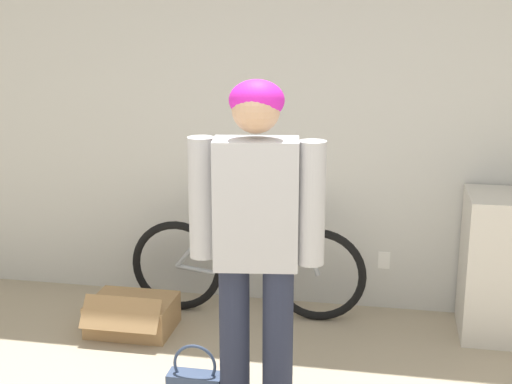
{
  "coord_description": "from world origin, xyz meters",
  "views": [
    {
      "loc": [
        0.54,
        -2.05,
        2.04
      ],
      "look_at": [
        -0.06,
        1.13,
        1.2
      ],
      "focal_mm": 50.0,
      "sensor_mm": 36.0,
      "label": 1
    }
  ],
  "objects": [
    {
      "name": "bicycle",
      "position": [
        -0.36,
        2.37,
        0.34
      ],
      "size": [
        1.61,
        0.46,
        0.71
      ],
      "rotation": [
        0.0,
        0.0,
        0.01
      ],
      "color": "black",
      "rests_on": "ground_plane"
    },
    {
      "name": "person",
      "position": [
        -0.06,
        1.13,
        1.01
      ],
      "size": [
        0.65,
        0.27,
        1.72
      ],
      "rotation": [
        0.0,
        0.0,
        0.14
      ],
      "color": "#23283D",
      "rests_on": "ground_plane"
    },
    {
      "name": "wall_back",
      "position": [
        0.0,
        2.69,
        1.3
      ],
      "size": [
        8.0,
        0.07,
        2.6
      ],
      "color": "silver",
      "rests_on": "ground_plane"
    },
    {
      "name": "cardboard_box",
      "position": [
        -1.04,
        1.99,
        0.11
      ],
      "size": [
        0.53,
        0.48,
        0.29
      ],
      "color": "#A87F51",
      "rests_on": "ground_plane"
    }
  ]
}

